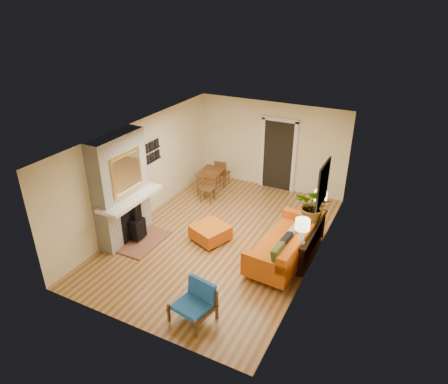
# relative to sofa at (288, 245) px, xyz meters

# --- Properties ---
(room_shell) EXTENTS (6.50, 6.50, 6.50)m
(room_shell) POSITION_rel_sofa_xyz_m (-1.13, 2.74, 0.85)
(room_shell) COLOR #B68346
(room_shell) RESTS_ON ground
(fireplace) EXTENTS (1.09, 1.68, 2.60)m
(fireplace) POSITION_rel_sofa_xyz_m (-3.74, -0.89, 0.85)
(fireplace) COLOR white
(fireplace) RESTS_ON ground
(sofa) EXTENTS (1.13, 2.33, 0.90)m
(sofa) POSITION_rel_sofa_xyz_m (0.00, 0.00, 0.00)
(sofa) COLOR silver
(sofa) RESTS_ON ground
(ottoman) EXTENTS (0.98, 0.98, 0.38)m
(ottoman) POSITION_rel_sofa_xyz_m (-1.90, -0.10, -0.17)
(ottoman) COLOR silver
(ottoman) RESTS_ON ground
(blue_chair) EXTENTS (0.79, 0.78, 0.71)m
(blue_chair) POSITION_rel_sofa_xyz_m (-0.92, -2.42, -0.01)
(blue_chair) COLOR brown
(blue_chair) RESTS_ON ground
(dining_table) EXTENTS (0.75, 1.57, 0.83)m
(dining_table) POSITION_rel_sofa_xyz_m (-3.05, 2.19, 0.15)
(dining_table) COLOR brown
(dining_table) RESTS_ON ground
(console_table) EXTENTS (0.34, 1.85, 0.72)m
(console_table) POSITION_rel_sofa_xyz_m (0.33, 0.40, 0.18)
(console_table) COLOR black
(console_table) RESTS_ON ground
(lamp_near) EXTENTS (0.30, 0.30, 0.54)m
(lamp_near) POSITION_rel_sofa_xyz_m (0.33, -0.28, 0.67)
(lamp_near) COLOR white
(lamp_near) RESTS_ON console_table
(lamp_far) EXTENTS (0.30, 0.30, 0.54)m
(lamp_far) POSITION_rel_sofa_xyz_m (0.33, 1.12, 0.67)
(lamp_far) COLOR white
(lamp_far) RESTS_ON console_table
(houseplant) EXTENTS (0.84, 0.75, 0.85)m
(houseplant) POSITION_rel_sofa_xyz_m (0.32, 0.60, 0.76)
(houseplant) COLOR #1E5919
(houseplant) RESTS_ON console_table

